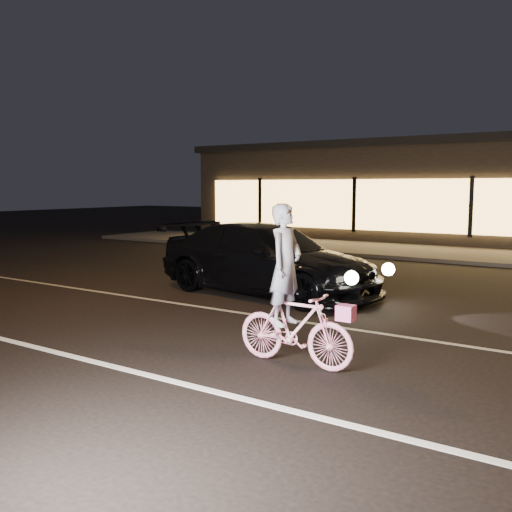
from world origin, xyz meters
The scene contains 7 objects.
ground centered at (0.00, 0.00, 0.00)m, with size 90.00×90.00×0.00m, color black.
lane_stripe_near centered at (0.00, -1.50, 0.00)m, with size 60.00×0.12×0.01m, color silver.
lane_stripe_far centered at (0.00, 2.00, 0.00)m, with size 60.00×0.10×0.01m, color gray.
sidewalk centered at (0.00, 13.00, 0.06)m, with size 30.00×4.00×0.12m, color #383533.
storefront centered at (0.00, 18.97, 2.15)m, with size 25.40×8.42×4.20m.
cyclist centered at (1.24, -0.14, 0.75)m, with size 1.67×0.57×2.10m.
sedan centered at (-1.69, 3.88, 0.76)m, with size 5.45×2.74×1.52m.
Camera 1 is at (4.83, -6.43, 2.31)m, focal length 40.00 mm.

